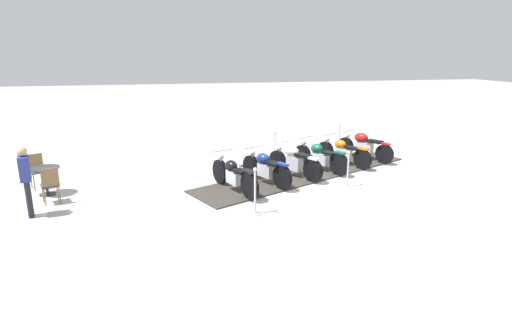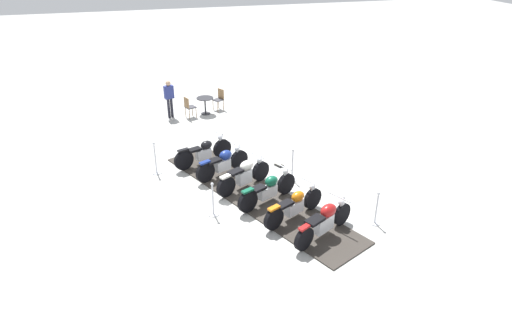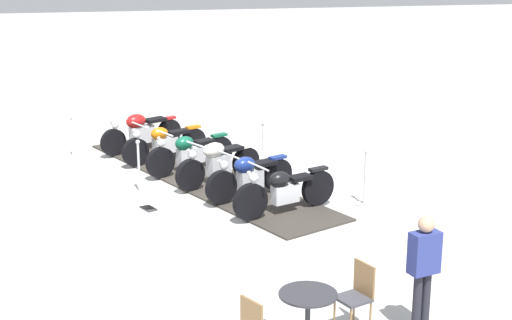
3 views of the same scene
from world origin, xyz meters
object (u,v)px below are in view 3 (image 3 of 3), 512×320
motorcycle_copper (164,143)px  stanchion_right_front (72,143)px  stanchion_right_mid (139,176)px  motorcycle_forest (189,152)px  info_placard (148,206)px  stanchion_left_mid (263,153)px  motorcycle_navy (249,176)px  stanchion_left_rear (365,187)px  motorcycle_maroon (140,131)px  motorcycle_cream (218,162)px  motorcycle_black (284,190)px  bystander_person (424,264)px  cafe_table (308,307)px

motorcycle_copper → stanchion_right_front: bearing=-47.4°
stanchion_right_mid → stanchion_right_front: size_ratio=1.10×
motorcycle_forest → info_placard: (2.25, -1.08, -0.41)m
stanchion_left_mid → stanchion_right_mid: 3.20m
motorcycle_navy → stanchion_left_rear: 2.31m
motorcycle_maroon → info_placard: 4.31m
motorcycle_maroon → stanchion_right_mid: size_ratio=1.81×
motorcycle_copper → stanchion_right_mid: 2.31m
stanchion_left_rear → info_placard: size_ratio=2.80×
stanchion_left_rear → stanchion_right_front: stanchion_left_rear is taller
motorcycle_cream → motorcycle_navy: size_ratio=1.01×
motorcycle_black → info_placard: motorcycle_black is taller
stanchion_right_mid → motorcycle_maroon: bearing=176.1°
bystander_person → stanchion_right_front: bearing=11.6°
motorcycle_copper → motorcycle_black: 4.51m
motorcycle_copper → stanchion_left_mid: 2.35m
motorcycle_black → stanchion_left_mid: motorcycle_black is taller
info_placard → motorcycle_copper: bearing=-35.6°
motorcycle_maroon → motorcycle_copper: motorcycle_maroon is taller
motorcycle_copper → bystander_person: size_ratio=1.23×
motorcycle_copper → motorcycle_forest: 1.13m
motorcycle_copper → motorcycle_forest: (1.02, 0.47, 0.01)m
stanchion_left_mid → info_placard: bearing=-48.9°
stanchion_left_mid → motorcycle_maroon: bearing=-124.6°
bystander_person → motorcycle_forest: bearing=0.9°
motorcycle_forest → bystander_person: (7.96, 2.15, 0.53)m
stanchion_left_rear → stanchion_right_mid: bearing=-110.9°
motorcycle_cream → bystander_person: (6.94, 1.66, 0.50)m
motorcycle_navy → stanchion_right_mid: size_ratio=1.72×
info_placard → stanchion_right_mid: bearing=-19.6°
stanchion_left_mid → stanchion_left_rear: 3.33m
motorcycle_navy → motorcycle_maroon: bearing=-90.3°
info_placard → motorcycle_cream: bearing=-76.9°
motorcycle_cream → stanchion_left_mid: stanchion_left_mid is taller
motorcycle_cream → cafe_table: 6.97m
stanchion_right_front → motorcycle_copper: bearing=69.1°
motorcycle_forest → info_placard: 2.53m
motorcycle_forest → bystander_person: bystander_person is taller
stanchion_left_mid → cafe_table: (8.18, -1.14, 0.25)m
motorcycle_copper → motorcycle_cream: size_ratio=1.05×
motorcycle_copper → stanchion_right_mid: stanchion_right_mid is taller
motorcycle_navy → stanchion_right_mid: (-0.86, -2.15, -0.14)m
cafe_table → motorcycle_forest: bearing=-175.8°
stanchion_left_mid → stanchion_left_rear: size_ratio=0.92×
stanchion_right_front → cafe_table: bearing=17.9°
stanchion_left_mid → stanchion_left_rear: bearing=25.2°
motorcycle_cream → motorcycle_maroon: bearing=-93.1°
motorcycle_copper → stanchion_left_mid: size_ratio=1.94×
stanchion_left_mid → bystander_person: bearing=3.0°
stanchion_right_mid → cafe_table: 7.04m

